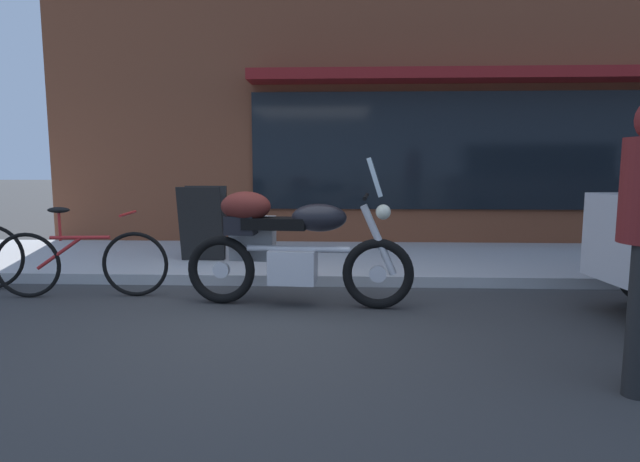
# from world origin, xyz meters

# --- Properties ---
(ground_plane) EXTENTS (80.00, 80.00, 0.00)m
(ground_plane) POSITION_xyz_m (0.00, 0.00, 0.00)
(ground_plane) COLOR #373737
(touring_motorcycle) EXTENTS (2.18, 0.78, 1.41)m
(touring_motorcycle) POSITION_xyz_m (0.15, 0.49, 0.61)
(touring_motorcycle) COLOR black
(touring_motorcycle) RESTS_ON ground_plane
(parked_bicycle) EXTENTS (1.74, 0.48, 0.92)m
(parked_bicycle) POSITION_xyz_m (-1.97, 0.70, 0.37)
(parked_bicycle) COLOR black
(parked_bicycle) RESTS_ON ground_plane
(sandwich_board_sign) EXTENTS (0.55, 0.42, 0.95)m
(sandwich_board_sign) POSITION_xyz_m (-1.10, 2.15, 0.60)
(sandwich_board_sign) COLOR black
(sandwich_board_sign) RESTS_ON sidewalk_curb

